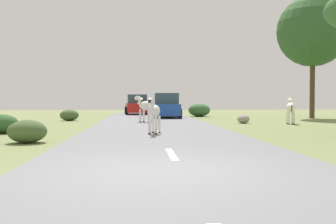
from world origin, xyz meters
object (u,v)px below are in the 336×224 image
zebra_2 (145,106)px  rock_1 (5,124)px  car_0 (137,105)px  rock_0 (243,119)px  bush_2 (2,124)px  tree_2 (313,31)px  zebra_0 (154,111)px  car_1 (166,106)px  bush_3 (27,131)px  bush_0 (69,115)px  zebra_1 (290,107)px  bush_4 (199,110)px

zebra_2 → rock_1: zebra_2 is taller
car_0 → rock_0: (6.03, -13.20, -0.60)m
zebra_2 → rock_0: bearing=-46.8°
zebra_2 → bush_2: (-5.64, -6.30, -0.60)m
zebra_2 → tree_2: 13.99m
bush_2 → tree_2: bearing=32.6°
car_0 → bush_2: size_ratio=3.61×
zebra_0 → tree_2: (11.77, 12.43, 5.32)m
car_1 → bush_3: size_ratio=3.73×
car_0 → car_1: 7.13m
zebra_2 → bush_2: 8.48m
car_0 → car_1: (2.13, -6.80, 0.00)m
bush_0 → bush_3: 12.80m
car_1 → bush_2: (-7.22, -12.15, -0.48)m
bush_2 → rock_0: bush_2 is taller
car_0 → zebra_2: bearing=-91.4°
bush_2 → rock_1: 3.09m
zebra_1 → bush_0: (-12.55, 4.37, -0.56)m
rock_0 → rock_1: rock_0 is taller
zebra_1 → bush_2: size_ratio=1.28×
tree_2 → rock_0: bearing=-139.7°
zebra_0 → rock_1: bearing=-17.6°
bush_0 → tree_2: bearing=6.9°
zebra_2 → car_0: bearing=51.4°
car_0 → tree_2: size_ratio=0.51×
bush_0 → bush_4: bush_4 is taller
car_1 → zebra_0: bearing=-95.4°
tree_2 → bush_0: size_ratio=7.44×
bush_3 → rock_0: 13.04m
car_0 → rock_1: 17.09m
bush_3 → bush_2: bearing=119.0°
rock_0 → bush_3: bearing=-134.8°
bush_4 → zebra_0: bearing=-104.7°
zebra_0 → tree_2: size_ratio=0.17×
zebra_0 → zebra_1: size_ratio=0.92×
bush_0 → rock_1: 6.56m
bush_4 → rock_1: bush_4 is taller
zebra_1 → zebra_2: bearing=-174.2°
bush_4 → rock_0: (1.08, -9.00, -0.27)m
zebra_0 → zebra_1: 9.73m
car_1 → bush_2: bearing=-120.3°
zebra_0 → bush_2: (-5.86, 1.16, -0.51)m
car_1 → bush_4: 3.85m
rock_1 → rock_0: bearing=13.1°
zebra_0 → car_0: (-0.77, 20.11, -0.03)m
rock_0 → zebra_1: bearing=-20.1°
bush_3 → rock_0: size_ratio=1.55×
tree_2 → bush_3: (-15.69, -14.77, -5.84)m
car_1 → bush_0: 6.95m
car_0 → zebra_1: bearing=-63.1°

